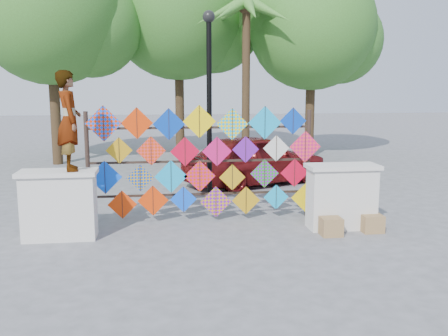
{
  "coord_description": "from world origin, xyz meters",
  "views": [
    {
      "loc": [
        -0.85,
        -9.44,
        2.81
      ],
      "look_at": [
        0.46,
        0.6,
        1.13
      ],
      "focal_mm": 40.0,
      "sensor_mm": 36.0,
      "label": 1
    }
  ],
  "objects_px": {
    "lamppost": "(209,91)",
    "vendor_woman": "(69,121)",
    "kite_rack": "(204,162)",
    "sedan": "(256,159)"
  },
  "relations": [
    {
      "from": "lamppost",
      "to": "vendor_woman",
      "type": "bearing_deg",
      "value": -141.35
    },
    {
      "from": "kite_rack",
      "to": "lamppost",
      "type": "distance_m",
      "value": 1.94
    },
    {
      "from": "vendor_woman",
      "to": "sedan",
      "type": "height_order",
      "value": "vendor_woman"
    },
    {
      "from": "vendor_woman",
      "to": "kite_rack",
      "type": "bearing_deg",
      "value": -83.84
    },
    {
      "from": "kite_rack",
      "to": "lamppost",
      "type": "height_order",
      "value": "lamppost"
    },
    {
      "from": "vendor_woman",
      "to": "sedan",
      "type": "xyz_separation_m",
      "value": [
        4.31,
        4.59,
        -1.45
      ]
    },
    {
      "from": "sedan",
      "to": "lamppost",
      "type": "distance_m",
      "value": 3.46
    },
    {
      "from": "vendor_woman",
      "to": "lamppost",
      "type": "height_order",
      "value": "lamppost"
    },
    {
      "from": "vendor_woman",
      "to": "lamppost",
      "type": "xyz_separation_m",
      "value": [
        2.75,
        2.2,
        0.51
      ]
    },
    {
      "from": "vendor_woman",
      "to": "sedan",
      "type": "distance_m",
      "value": 6.46
    }
  ]
}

